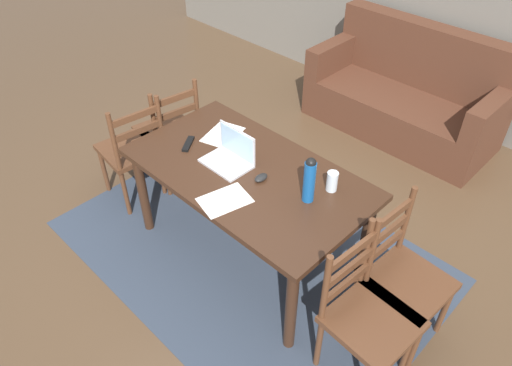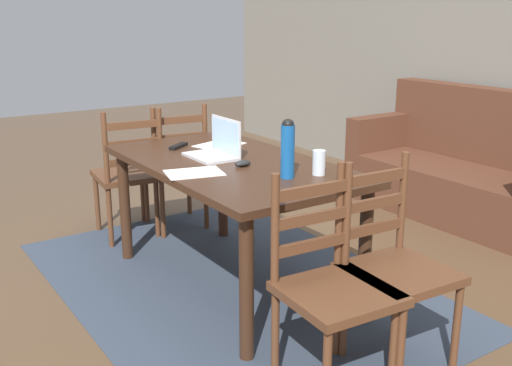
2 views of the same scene
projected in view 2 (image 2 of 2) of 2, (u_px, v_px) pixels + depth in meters
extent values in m
plane|color=brown|center=(233.00, 283.00, 3.64)|extent=(14.00, 14.00, 0.00)
cube|color=#333D4C|center=(233.00, 283.00, 3.64)|extent=(2.70, 1.84, 0.01)
cube|color=#382114|center=(231.00, 165.00, 3.44)|extent=(1.62, 0.90, 0.04)
cylinder|color=#382114|center=(125.00, 206.00, 3.92)|extent=(0.07, 0.07, 0.72)
cylinder|color=#382114|center=(246.00, 288.00, 2.76)|extent=(0.07, 0.07, 0.72)
cylinder|color=#382114|center=(223.00, 188.00, 4.32)|extent=(0.07, 0.07, 0.72)
cylinder|color=#382114|center=(365.00, 253.00, 3.16)|extent=(0.07, 0.07, 0.72)
cube|color=#56331E|center=(127.00, 175.00, 4.33)|extent=(0.49, 0.49, 0.04)
cylinder|color=#56331E|center=(97.00, 203.00, 4.47)|extent=(0.04, 0.04, 0.43)
cylinder|color=#56331E|center=(146.00, 196.00, 4.64)|extent=(0.04, 0.04, 0.43)
cylinder|color=#56331E|center=(110.00, 218.00, 4.14)|extent=(0.04, 0.04, 0.43)
cylinder|color=#56331E|center=(163.00, 210.00, 4.31)|extent=(0.04, 0.04, 0.43)
cylinder|color=#56331E|center=(106.00, 150.00, 4.00)|extent=(0.04, 0.04, 0.50)
cylinder|color=#56331E|center=(160.00, 144.00, 4.17)|extent=(0.04, 0.04, 0.50)
cube|color=#56331E|center=(134.00, 161.00, 4.11)|extent=(0.06, 0.36, 0.05)
cube|color=#56331E|center=(133.00, 143.00, 4.08)|extent=(0.06, 0.36, 0.05)
cube|color=#56331E|center=(132.00, 125.00, 4.05)|extent=(0.06, 0.36, 0.05)
cube|color=#56331E|center=(399.00, 274.00, 2.71)|extent=(0.47, 0.47, 0.04)
cylinder|color=#56331E|center=(456.00, 328.00, 2.71)|extent=(0.04, 0.04, 0.43)
cylinder|color=#56331E|center=(393.00, 351.00, 2.52)|extent=(0.04, 0.04, 0.43)
cylinder|color=#56331E|center=(397.00, 295.00, 3.02)|extent=(0.04, 0.04, 0.43)
cylinder|color=#56331E|center=(337.00, 313.00, 2.83)|extent=(0.04, 0.04, 0.43)
cylinder|color=#56331E|center=(402.00, 203.00, 2.89)|extent=(0.04, 0.04, 0.50)
cylinder|color=#56331E|center=(340.00, 216.00, 2.71)|extent=(0.04, 0.04, 0.50)
cube|color=#56331E|center=(371.00, 229.00, 2.83)|extent=(0.05, 0.36, 0.05)
cube|color=#56331E|center=(372.00, 204.00, 2.80)|extent=(0.05, 0.36, 0.05)
cube|color=#56331E|center=(374.00, 178.00, 2.76)|extent=(0.05, 0.36, 0.05)
cube|color=#56331E|center=(173.00, 168.00, 4.52)|extent=(0.50, 0.50, 0.04)
cylinder|color=#56331E|center=(143.00, 195.00, 4.67)|extent=(0.04, 0.04, 0.43)
cylinder|color=#56331E|center=(189.00, 189.00, 4.83)|extent=(0.04, 0.04, 0.43)
cylinder|color=#56331E|center=(157.00, 208.00, 4.34)|extent=(0.04, 0.04, 0.43)
cylinder|color=#56331E|center=(206.00, 202.00, 4.50)|extent=(0.04, 0.04, 0.43)
cylinder|color=#56331E|center=(154.00, 143.00, 4.20)|extent=(0.04, 0.04, 0.50)
cylinder|color=#56331E|center=(205.00, 138.00, 4.36)|extent=(0.04, 0.04, 0.50)
cube|color=#56331E|center=(181.00, 154.00, 4.31)|extent=(0.08, 0.36, 0.05)
cube|color=#56331E|center=(180.00, 137.00, 4.27)|extent=(0.08, 0.36, 0.05)
cube|color=#56331E|center=(179.00, 120.00, 4.24)|extent=(0.08, 0.36, 0.05)
cube|color=#56331E|center=(338.00, 294.00, 2.51)|extent=(0.47, 0.47, 0.04)
cylinder|color=#56331E|center=(400.00, 353.00, 2.51)|extent=(0.04, 0.04, 0.43)
cylinder|color=#56331E|center=(344.00, 314.00, 2.82)|extent=(0.04, 0.04, 0.43)
cylinder|color=#56331E|center=(275.00, 335.00, 2.64)|extent=(0.04, 0.04, 0.43)
cylinder|color=#56331E|center=(347.00, 216.00, 2.70)|extent=(0.04, 0.04, 0.50)
cylinder|color=#56331E|center=(275.00, 231.00, 2.52)|extent=(0.04, 0.04, 0.50)
cube|color=#56331E|center=(312.00, 245.00, 2.64)|extent=(0.05, 0.36, 0.05)
cube|color=#56331E|center=(312.00, 218.00, 2.60)|extent=(0.05, 0.36, 0.05)
cube|color=#56331E|center=(313.00, 190.00, 2.57)|extent=(0.05, 0.36, 0.05)
cube|color=#512D1E|center=(457.00, 190.00, 4.83)|extent=(1.80, 0.80, 0.40)
cube|color=#512D1E|center=(486.00, 125.00, 4.85)|extent=(1.80, 0.20, 0.60)
cube|color=#512D1E|center=(385.00, 131.00, 5.39)|extent=(0.16, 0.80, 0.30)
cube|color=silver|center=(211.00, 156.00, 3.51)|extent=(0.32, 0.22, 0.02)
cube|color=silver|center=(226.00, 135.00, 3.54)|extent=(0.32, 0.01, 0.21)
cube|color=#A5CCEA|center=(225.00, 136.00, 3.54)|extent=(0.30, 0.01, 0.19)
cylinder|color=#145199|center=(288.00, 152.00, 3.06)|extent=(0.07, 0.07, 0.28)
sphere|color=black|center=(288.00, 125.00, 3.02)|extent=(0.06, 0.06, 0.06)
cylinder|color=silver|center=(319.00, 163.00, 3.13)|extent=(0.07, 0.07, 0.13)
ellipsoid|color=black|center=(243.00, 163.00, 3.32)|extent=(0.06, 0.10, 0.03)
cube|color=black|center=(178.00, 146.00, 3.77)|extent=(0.13, 0.16, 0.02)
cube|color=white|center=(194.00, 173.00, 3.18)|extent=(0.28, 0.34, 0.00)
cube|color=white|center=(219.00, 145.00, 3.85)|extent=(0.29, 0.34, 0.00)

